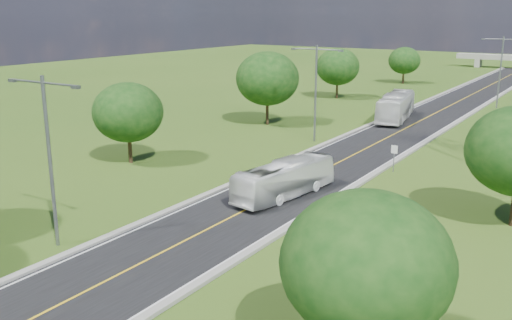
% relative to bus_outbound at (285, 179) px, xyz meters
% --- Properties ---
extents(ground, '(260.00, 260.00, 0.00)m').
position_rel_bus_outbound_xyz_m(ground, '(-0.80, 33.00, -1.40)').
color(ground, '#305417').
rests_on(ground, ground).
extents(road, '(8.00, 150.00, 0.06)m').
position_rel_bus_outbound_xyz_m(road, '(-0.80, 39.00, -1.37)').
color(road, black).
rests_on(road, ground).
extents(curb_left, '(0.50, 150.00, 0.22)m').
position_rel_bus_outbound_xyz_m(curb_left, '(-5.05, 39.00, -1.29)').
color(curb_left, gray).
rests_on(curb_left, ground).
extents(curb_right, '(0.50, 150.00, 0.22)m').
position_rel_bus_outbound_xyz_m(curb_right, '(3.45, 39.00, -1.29)').
color(curb_right, gray).
rests_on(curb_right, ground).
extents(speed_limit_sign, '(0.55, 0.09, 2.40)m').
position_rel_bus_outbound_xyz_m(speed_limit_sign, '(4.40, 10.98, 0.20)').
color(speed_limit_sign, slate).
rests_on(speed_limit_sign, ground).
extents(streetlight_near_left, '(5.90, 0.25, 10.00)m').
position_rel_bus_outbound_xyz_m(streetlight_near_left, '(-6.80, -15.00, 4.54)').
color(streetlight_near_left, slate).
rests_on(streetlight_near_left, ground).
extents(streetlight_mid_left, '(5.90, 0.25, 10.00)m').
position_rel_bus_outbound_xyz_m(streetlight_mid_left, '(-6.80, 18.00, 4.54)').
color(streetlight_mid_left, slate).
rests_on(streetlight_mid_left, ground).
extents(streetlight_far_right, '(5.90, 0.25, 10.00)m').
position_rel_bus_outbound_xyz_m(streetlight_far_right, '(5.20, 51.00, 4.54)').
color(streetlight_far_right, slate).
rests_on(streetlight_far_right, ground).
extents(tree_lb, '(6.30, 6.30, 7.33)m').
position_rel_bus_outbound_xyz_m(tree_lb, '(-16.80, 1.00, 3.24)').
color(tree_lb, black).
rests_on(tree_lb, ground).
extents(tree_lc, '(7.56, 7.56, 8.79)m').
position_rel_bus_outbound_xyz_m(tree_lc, '(-15.80, 23.00, 4.17)').
color(tree_lc, black).
rests_on(tree_lc, ground).
extents(tree_ld, '(6.72, 6.72, 7.82)m').
position_rel_bus_outbound_xyz_m(tree_ld, '(-17.80, 47.00, 3.55)').
color(tree_ld, black).
rests_on(tree_ld, ground).
extents(tree_le, '(5.88, 5.88, 6.84)m').
position_rel_bus_outbound_xyz_m(tree_le, '(-15.30, 71.00, 2.93)').
color(tree_le, black).
rests_on(tree_le, ground).
extents(tree_ra, '(6.30, 6.30, 7.33)m').
position_rel_bus_outbound_xyz_m(tree_ra, '(13.20, -17.00, 3.24)').
color(tree_ra, black).
rests_on(tree_ra, ground).
extents(bus_outbound, '(3.69, 9.87, 2.69)m').
position_rel_bus_outbound_xyz_m(bus_outbound, '(0.00, 0.00, 0.00)').
color(bus_outbound, white).
rests_on(bus_outbound, road).
extents(bus_inbound, '(4.86, 12.41, 3.37)m').
position_rel_bus_outbound_xyz_m(bus_inbound, '(-3.69, 34.13, 0.34)').
color(bus_inbound, white).
rests_on(bus_inbound, road).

